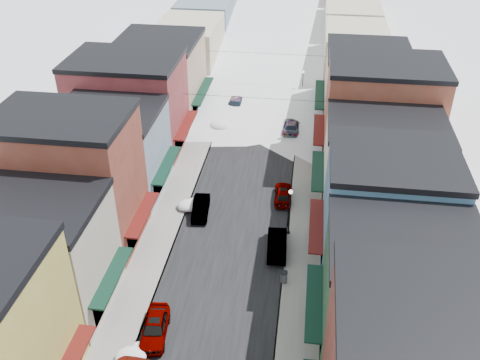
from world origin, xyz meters
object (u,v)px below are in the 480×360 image
(trash_can, at_px, (284,277))
(streetlamp_near, at_px, (290,206))
(car_silver_sedan, at_px, (155,328))
(car_dark_hatch, at_px, (201,208))
(car_green_sedan, at_px, (277,244))

(trash_can, bearing_deg, streetlamp_near, 90.00)
(car_silver_sedan, height_order, car_dark_hatch, car_silver_sedan)
(car_dark_hatch, distance_m, car_green_sedan, 9.05)
(car_silver_sedan, bearing_deg, trash_can, 30.96)
(car_green_sedan, bearing_deg, streetlamp_near, -113.44)
(car_silver_sedan, distance_m, trash_can, 11.31)
(car_dark_hatch, xyz_separation_m, streetlamp_near, (8.70, -2.09, 2.47))
(car_silver_sedan, distance_m, car_green_sedan, 13.54)
(car_dark_hatch, xyz_separation_m, car_green_sedan, (7.80, -4.59, 0.08))
(car_green_sedan, distance_m, trash_can, 4.13)
(streetlamp_near, bearing_deg, trash_can, -90.00)
(car_silver_sedan, bearing_deg, car_dark_hatch, 82.80)
(car_dark_hatch, height_order, streetlamp_near, streetlamp_near)
(car_silver_sedan, relative_size, streetlamp_near, 0.95)
(trash_can, relative_size, streetlamp_near, 0.22)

